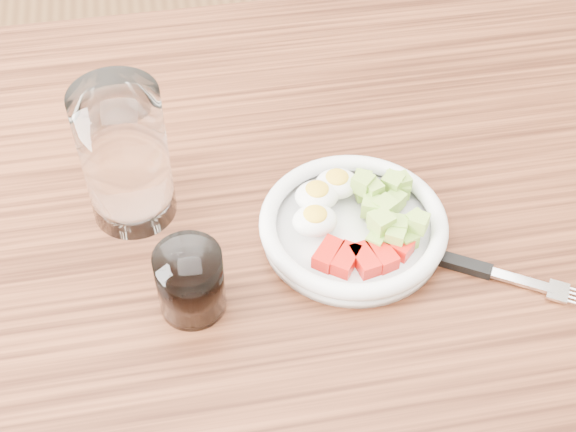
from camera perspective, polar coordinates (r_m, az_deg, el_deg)
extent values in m
cube|color=brown|center=(0.85, 0.78, -2.66)|extent=(1.50, 0.90, 0.04)
cylinder|color=white|center=(0.84, 4.61, -1.14)|extent=(0.19, 0.19, 0.01)
torus|color=white|center=(0.83, 4.67, -0.49)|extent=(0.20, 0.20, 0.02)
cube|color=red|center=(0.80, 2.87, -2.72)|extent=(0.04, 0.04, 0.02)
cube|color=red|center=(0.80, 4.13, -3.13)|extent=(0.04, 0.04, 0.02)
cube|color=red|center=(0.80, 5.48, -3.14)|extent=(0.03, 0.04, 0.02)
cube|color=red|center=(0.80, 6.70, -2.75)|extent=(0.03, 0.04, 0.02)
cube|color=red|center=(0.81, 7.59, -2.05)|extent=(0.04, 0.04, 0.02)
ellipsoid|color=white|center=(0.84, 2.07, 1.45)|extent=(0.05, 0.04, 0.03)
ellipsoid|color=yellow|center=(0.83, 2.09, 1.93)|extent=(0.03, 0.03, 0.01)
ellipsoid|color=white|center=(0.85, 3.48, 2.30)|extent=(0.05, 0.04, 0.03)
ellipsoid|color=yellow|center=(0.85, 3.51, 2.78)|extent=(0.03, 0.03, 0.01)
ellipsoid|color=white|center=(0.82, 1.93, -0.34)|extent=(0.05, 0.04, 0.03)
ellipsoid|color=yellow|center=(0.81, 1.95, 0.14)|extent=(0.03, 0.03, 0.01)
cube|color=#A6CC4E|center=(0.86, 8.06, 1.92)|extent=(0.02, 0.02, 0.02)
cube|color=#A6CC4E|center=(0.86, 5.32, 2.51)|extent=(0.02, 0.02, 0.02)
cube|color=#A6CC4E|center=(0.83, 6.93, 0.58)|extent=(0.03, 0.03, 0.02)
cube|color=#A6CC4E|center=(0.81, 6.68, -0.49)|extent=(0.03, 0.03, 0.02)
cube|color=#A6CC4E|center=(0.81, 7.67, -1.43)|extent=(0.03, 0.03, 0.02)
cube|color=#A6CC4E|center=(0.85, 7.44, 2.29)|extent=(0.03, 0.03, 0.02)
cube|color=#A6CC4E|center=(0.86, 7.40, 2.02)|extent=(0.02, 0.02, 0.02)
cube|color=#A6CC4E|center=(0.86, 8.07, 2.40)|extent=(0.02, 0.02, 0.02)
cube|color=#A6CC4E|center=(0.84, 6.11, 1.89)|extent=(0.02, 0.02, 0.02)
cube|color=#A6CC4E|center=(0.83, 6.34, -0.29)|extent=(0.02, 0.02, 0.02)
cube|color=#A6CC4E|center=(0.84, 5.34, 2.33)|extent=(0.03, 0.03, 0.02)
cube|color=#A6CC4E|center=(0.81, 6.28, -1.82)|extent=(0.02, 0.02, 0.02)
cube|color=#A6CC4E|center=(0.83, 7.05, -0.62)|extent=(0.03, 0.03, 0.02)
cube|color=#A6CC4E|center=(0.82, 8.49, -1.69)|extent=(0.02, 0.02, 0.02)
cube|color=#A6CC4E|center=(0.85, 7.51, 2.42)|extent=(0.02, 0.02, 0.02)
cube|color=#A6CC4E|center=(0.85, 7.62, 1.09)|extent=(0.03, 0.03, 0.02)
cube|color=#A6CC4E|center=(0.81, 7.84, -0.69)|extent=(0.02, 0.02, 0.02)
cube|color=#A6CC4E|center=(0.84, 5.96, 0.67)|extent=(0.03, 0.03, 0.02)
cube|color=#A6CC4E|center=(0.82, 9.10, -0.38)|extent=(0.02, 0.02, 0.02)
cube|color=#A6CC4E|center=(0.85, 5.41, 1.77)|extent=(0.02, 0.02, 0.02)
cube|color=#A6CC4E|center=(0.81, 9.28, -0.46)|extent=(0.02, 0.02, 0.02)
cube|color=black|center=(0.83, 10.78, -2.96)|extent=(0.10, 0.07, 0.01)
cube|color=silver|center=(0.83, 16.31, -4.47)|extent=(0.06, 0.04, 0.00)
cube|color=silver|center=(0.83, 18.66, -5.10)|extent=(0.03, 0.03, 0.00)
cylinder|color=white|center=(0.83, -11.52, 4.20)|extent=(0.09, 0.09, 0.16)
cylinder|color=white|center=(0.76, -6.96, -4.63)|extent=(0.06, 0.06, 0.07)
cylinder|color=black|center=(0.76, -6.95, -4.72)|extent=(0.06, 0.06, 0.06)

